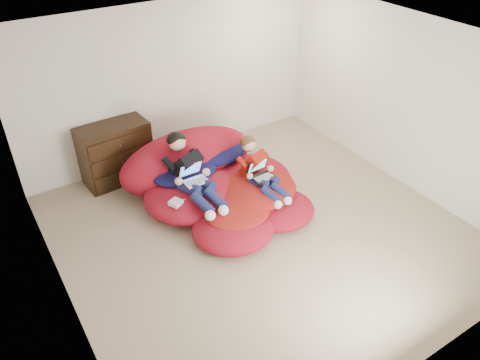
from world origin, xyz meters
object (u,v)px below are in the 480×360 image
(older_boy, at_px, (189,169))
(laptop_black, at_px, (261,172))
(dresser, at_px, (116,153))
(laptop_white, at_px, (193,176))
(beanbag_pile, at_px, (215,183))
(younger_boy, at_px, (258,167))

(older_boy, distance_m, laptop_black, 0.99)
(dresser, bearing_deg, older_boy, -65.78)
(dresser, xyz_separation_m, older_boy, (0.59, -1.30, 0.22))
(dresser, height_order, laptop_black, dresser)
(laptop_white, bearing_deg, beanbag_pile, 20.48)
(dresser, relative_size, older_boy, 0.83)
(older_boy, height_order, laptop_black, older_boy)
(dresser, bearing_deg, beanbag_pile, -51.72)
(older_boy, bearing_deg, laptop_white, -90.00)
(beanbag_pile, height_order, younger_boy, younger_boy)
(younger_boy, bearing_deg, dresser, 131.30)
(dresser, height_order, laptop_white, dresser)
(laptop_white, relative_size, laptop_black, 0.95)
(older_boy, distance_m, younger_boy, 0.95)
(beanbag_pile, relative_size, younger_boy, 2.37)
(dresser, bearing_deg, laptop_white, -67.57)
(older_boy, bearing_deg, beanbag_pile, 5.10)
(younger_boy, relative_size, laptop_white, 3.29)
(beanbag_pile, relative_size, older_boy, 1.90)
(beanbag_pile, bearing_deg, laptop_black, -45.07)
(laptop_white, bearing_deg, laptop_black, -19.61)
(dresser, xyz_separation_m, laptop_black, (1.46, -1.73, 0.10))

